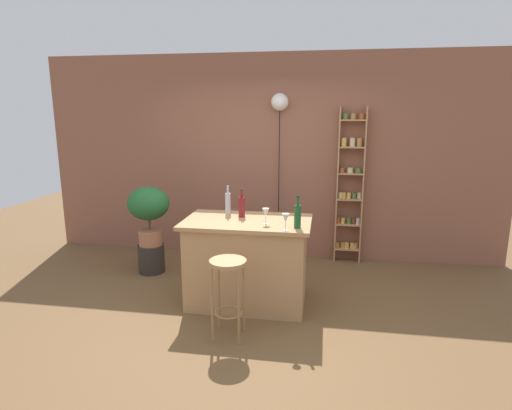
{
  "coord_description": "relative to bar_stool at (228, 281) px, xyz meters",
  "views": [
    {
      "loc": [
        0.78,
        -3.87,
        2.02
      ],
      "look_at": [
        0.05,
        0.55,
        1.03
      ],
      "focal_mm": 29.49,
      "sensor_mm": 36.0,
      "label": 1
    }
  ],
  "objects": [
    {
      "name": "plant_stool",
      "position": [
        -1.34,
        1.4,
        -0.36
      ],
      "size": [
        0.34,
        0.34,
        0.36
      ],
      "primitive_type": "cylinder",
      "color": "#2D2823",
      "rests_on": "ground"
    },
    {
      "name": "kitchen_counter",
      "position": [
        0.04,
        0.73,
        -0.08
      ],
      "size": [
        1.32,
        0.8,
        0.92
      ],
      "color": "tan",
      "rests_on": "ground"
    },
    {
      "name": "wine_glass_center",
      "position": [
        0.47,
        0.4,
        0.49
      ],
      "size": [
        0.07,
        0.07,
        0.16
      ],
      "color": "silver",
      "rests_on": "kitchen_counter"
    },
    {
      "name": "back_wall",
      "position": [
        0.04,
        2.38,
        0.85
      ],
      "size": [
        6.4,
        0.1,
        2.8
      ],
      "primitive_type": "cube",
      "color": "#8C5642",
      "rests_on": "ground"
    },
    {
      "name": "ground",
      "position": [
        0.04,
        0.43,
        -0.55
      ],
      "size": [
        12.0,
        12.0,
        0.0
      ],
      "primitive_type": "plane",
      "color": "brown"
    },
    {
      "name": "bar_stool",
      "position": [
        0.0,
        0.0,
        0.0
      ],
      "size": [
        0.33,
        0.33,
        0.74
      ],
      "color": "#997047",
      "rests_on": "ground"
    },
    {
      "name": "pendant_globe_light",
      "position": [
        0.2,
        2.27,
        1.58
      ],
      "size": [
        0.23,
        0.23,
        2.27
      ],
      "color": "black",
      "rests_on": "ground"
    },
    {
      "name": "potted_plant",
      "position": [
        -1.34,
        1.4,
        0.3
      ],
      "size": [
        0.52,
        0.47,
        0.75
      ],
      "color": "#A86B4C",
      "rests_on": "plant_stool"
    },
    {
      "name": "bottle_soda_blue",
      "position": [
        -0.21,
        0.93,
        0.51
      ],
      "size": [
        0.06,
        0.06,
        0.34
      ],
      "color": "#B2B2B7",
      "rests_on": "kitchen_counter"
    },
    {
      "name": "spice_shelf",
      "position": [
        1.16,
        2.24,
        0.52
      ],
      "size": [
        0.35,
        0.14,
        2.09
      ],
      "color": "tan",
      "rests_on": "ground"
    },
    {
      "name": "bottle_olive_oil",
      "position": [
        0.58,
        0.51,
        0.5
      ],
      "size": [
        0.07,
        0.07,
        0.32
      ],
      "color": "#194C23",
      "rests_on": "kitchen_counter"
    },
    {
      "name": "bottle_sauce_amber",
      "position": [
        -0.04,
        0.85,
        0.49
      ],
      "size": [
        0.07,
        0.07,
        0.3
      ],
      "color": "maroon",
      "rests_on": "kitchen_counter"
    },
    {
      "name": "wine_glass_left",
      "position": [
        0.25,
        0.6,
        0.49
      ],
      "size": [
        0.07,
        0.07,
        0.16
      ],
      "color": "silver",
      "rests_on": "kitchen_counter"
    }
  ]
}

